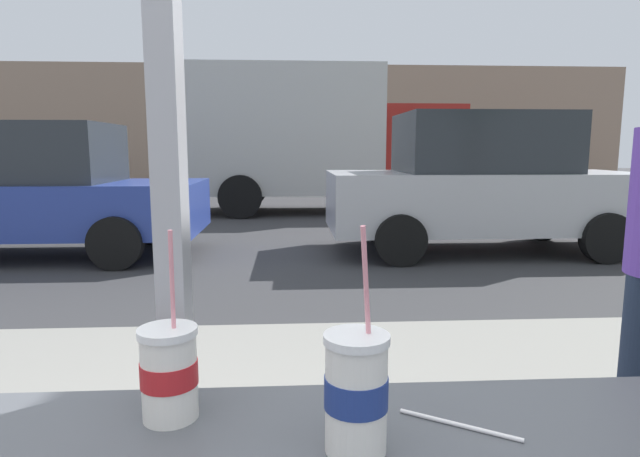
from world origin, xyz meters
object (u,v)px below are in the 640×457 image
(parked_car_silver, at_px, (481,184))
(parked_car_blue, at_px, (23,191))
(soda_cup_right, at_px, (169,371))
(box_truck, at_px, (308,137))
(soda_cup_left, at_px, (356,391))

(parked_car_silver, bearing_deg, parked_car_blue, 180.00)
(soda_cup_right, relative_size, parked_car_blue, 0.07)
(parked_car_silver, relative_size, box_truck, 0.67)
(parked_car_blue, height_order, box_truck, box_truck)
(soda_cup_right, bearing_deg, parked_car_blue, 117.56)
(parked_car_silver, bearing_deg, soda_cup_right, -114.23)
(parked_car_blue, bearing_deg, box_truck, 51.14)
(soda_cup_left, bearing_deg, parked_car_blue, 119.13)
(parked_car_blue, height_order, parked_car_silver, parked_car_silver)
(soda_cup_left, relative_size, box_truck, 0.05)
(soda_cup_right, height_order, parked_car_blue, parked_car_blue)
(parked_car_silver, bearing_deg, soda_cup_left, -111.71)
(soda_cup_right, xyz_separation_m, box_truck, (0.62, 11.15, 0.62))
(parked_car_blue, bearing_deg, soda_cup_left, -60.87)
(soda_cup_left, height_order, parked_car_blue, parked_car_blue)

